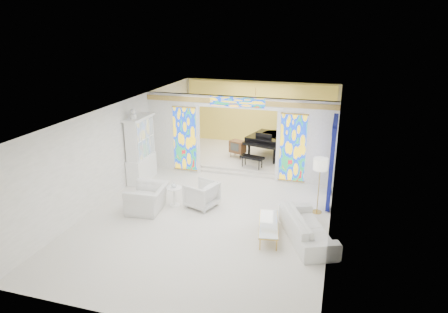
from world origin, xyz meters
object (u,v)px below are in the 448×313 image
(armchair_left, at_px, (147,198))
(grand_piano, at_px, (273,139))
(sofa, at_px, (307,227))
(armchair_right, at_px, (202,194))
(coffee_table, at_px, (269,224))
(tv_console, at_px, (238,147))
(china_cabinet, at_px, (141,150))

(armchair_left, relative_size, grand_piano, 0.42)
(sofa, bearing_deg, armchair_right, 48.55)
(armchair_left, height_order, armchair_right, armchair_right)
(armchair_left, relative_size, armchair_right, 1.38)
(coffee_table, height_order, grand_piano, grand_piano)
(sofa, relative_size, tv_console, 3.36)
(armchair_left, bearing_deg, grand_piano, 147.20)
(armchair_right, height_order, tv_console, tv_console)
(grand_piano, distance_m, tv_console, 1.51)
(coffee_table, bearing_deg, sofa, 5.90)
(armchair_left, distance_m, coffee_table, 3.85)
(coffee_table, height_order, tv_console, tv_console)
(china_cabinet, relative_size, tv_console, 3.80)
(armchair_right, xyz_separation_m, grand_piano, (1.38, 4.96, 0.54))
(coffee_table, xyz_separation_m, tv_console, (-2.33, 5.60, 0.30))
(china_cabinet, relative_size, armchair_right, 3.06)
(china_cabinet, distance_m, armchair_left, 2.68)
(armchair_right, relative_size, coffee_table, 0.52)
(sofa, relative_size, coffee_table, 1.41)
(armchair_left, relative_size, coffee_table, 0.72)
(china_cabinet, xyz_separation_m, coffee_table, (5.15, -2.64, -0.83))
(armchair_left, bearing_deg, sofa, 79.92)
(armchair_left, relative_size, sofa, 0.51)
(sofa, xyz_separation_m, coffee_table, (-1.02, -0.11, -0.02))
(china_cabinet, xyz_separation_m, armchair_right, (2.81, -1.46, -0.77))
(armchair_left, xyz_separation_m, tv_console, (1.49, 5.15, 0.24))
(coffee_table, relative_size, grand_piano, 0.58)
(armchair_left, height_order, tv_console, tv_console)
(coffee_table, distance_m, grand_piano, 6.24)
(china_cabinet, height_order, grand_piano, china_cabinet)
(china_cabinet, distance_m, sofa, 6.72)
(coffee_table, bearing_deg, tv_console, 112.61)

